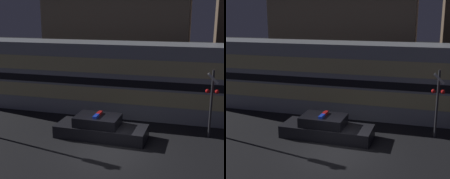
{
  "view_description": "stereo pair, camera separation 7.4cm",
  "coord_description": "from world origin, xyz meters",
  "views": [
    {
      "loc": [
        3.69,
        -12.89,
        6.4
      ],
      "look_at": [
        -1.05,
        4.0,
        2.05
      ],
      "focal_mm": 50.0,
      "sensor_mm": 36.0,
      "label": 1
    },
    {
      "loc": [
        3.76,
        -12.87,
        6.4
      ],
      "look_at": [
        -1.05,
        4.0,
        2.05
      ],
      "focal_mm": 50.0,
      "sensor_mm": 36.0,
      "label": 2
    }
  ],
  "objects": [
    {
      "name": "ground_plane",
      "position": [
        0.0,
        0.0,
        0.0
      ],
      "size": [
        120.0,
        120.0,
        0.0
      ],
      "primitive_type": "plane",
      "color": "black"
    },
    {
      "name": "police_car",
      "position": [
        -1.06,
        1.77,
        0.47
      ],
      "size": [
        4.8,
        1.85,
        1.28
      ],
      "rotation": [
        0.0,
        0.0,
        -0.02
      ],
      "color": "black",
      "rests_on": "ground_plane"
    },
    {
      "name": "train",
      "position": [
        -1.09,
        6.23,
        2.27
      ],
      "size": [
        21.39,
        2.94,
        4.55
      ],
      "color": "#999EA5",
      "rests_on": "ground_plane"
    },
    {
      "name": "building_left",
      "position": [
        -2.83,
        12.01,
        4.45
      ],
      "size": [
        11.41,
        4.27,
        8.91
      ],
      "color": "brown",
      "rests_on": "ground_plane"
    },
    {
      "name": "crossing_signal_near",
      "position": [
        4.45,
        3.23,
        2.04
      ],
      "size": [
        0.68,
        0.29,
        3.6
      ],
      "color": "#2D2D33",
      "rests_on": "ground_plane"
    }
  ]
}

